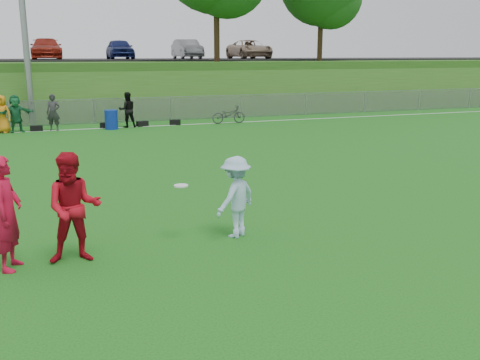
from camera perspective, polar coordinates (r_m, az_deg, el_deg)
name	(u,v)px	position (r m, az deg, el deg)	size (l,w,h in m)	color
ground	(200,265)	(9.24, -4.27, -9.00)	(120.00, 120.00, 0.00)	#155612
sideline_far	(99,128)	(26.57, -14.83, 5.34)	(60.00, 0.10, 0.01)	white
fence	(94,111)	(28.48, -15.28, 7.12)	(58.00, 0.06, 1.30)	gray
berm	(80,83)	(39.36, -16.74, 9.87)	(120.00, 18.00, 3.00)	#2A5818
parking_lot	(76,60)	(41.31, -17.06, 12.15)	(120.00, 12.00, 0.10)	black
car_row	(59,49)	(40.26, -18.76, 13.11)	(32.04, 5.18, 1.44)	silver
spectator_row	(32,113)	(26.39, -21.33, 6.66)	(8.77, 0.81, 1.69)	#AA0B1C
gear_bags	(117,125)	(26.74, -13.03, 5.76)	(7.12, 0.41, 0.26)	black
player_red_left	(7,213)	(9.54, -23.62, -3.28)	(0.70, 0.46, 1.92)	red
player_red_center	(74,208)	(9.48, -17.29, -2.86)	(0.93, 0.73, 1.92)	#B50C1B
player_blue	(236,197)	(10.35, -0.45, -1.82)	(1.03, 0.59, 1.59)	#A6CAE6
frisbee	(181,186)	(10.12, -6.31, -0.60)	(0.27, 0.27, 0.03)	white
recycling_bin	(111,120)	(26.15, -13.56, 6.28)	(0.61, 0.61, 0.91)	navy
bicycle	(229,115)	(27.56, -1.23, 6.99)	(0.61, 1.74, 0.91)	#2E2E30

